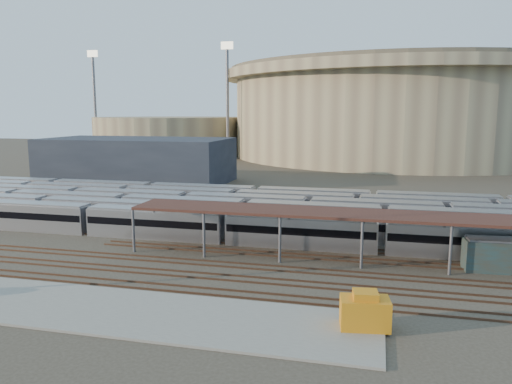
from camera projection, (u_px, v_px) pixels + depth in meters
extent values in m
plane|color=#383026|center=(195.00, 260.00, 54.49)|extent=(420.00, 420.00, 0.00)
cube|color=gray|center=(74.00, 306.00, 41.28)|extent=(50.00, 9.00, 0.20)
cube|color=#AFAEB3|center=(225.00, 228.00, 61.65)|extent=(112.00, 2.90, 3.60)
cube|color=#AFAEB3|center=(302.00, 224.00, 63.57)|extent=(112.00, 2.90, 3.60)
cube|color=#AFAEB3|center=(246.00, 215.00, 69.62)|extent=(112.00, 2.90, 3.60)
cube|color=#AFAEB3|center=(308.00, 212.00, 71.71)|extent=(112.00, 2.90, 3.60)
cube|color=#AFAEB3|center=(235.00, 203.00, 78.61)|extent=(112.00, 2.90, 3.60)
cube|color=#AFAEB3|center=(256.00, 199.00, 82.08)|extent=(112.00, 2.90, 3.60)
cylinder|color=slate|center=(133.00, 231.00, 57.23)|extent=(0.30, 0.30, 5.00)
cylinder|color=slate|center=(154.00, 221.00, 62.41)|extent=(0.30, 0.30, 5.00)
cylinder|color=slate|center=(204.00, 235.00, 55.20)|extent=(0.30, 0.30, 5.00)
cylinder|color=slate|center=(219.00, 225.00, 60.38)|extent=(0.30, 0.30, 5.00)
cylinder|color=slate|center=(280.00, 240.00, 53.17)|extent=(0.30, 0.30, 5.00)
cylinder|color=slate|center=(289.00, 228.00, 58.35)|extent=(0.30, 0.30, 5.00)
cylinder|color=slate|center=(362.00, 245.00, 51.14)|extent=(0.30, 0.30, 5.00)
cylinder|color=slate|center=(364.00, 233.00, 56.32)|extent=(0.30, 0.30, 5.00)
cylinder|color=slate|center=(451.00, 250.00, 49.11)|extent=(0.30, 0.30, 5.00)
cylinder|color=slate|center=(444.00, 237.00, 54.29)|extent=(0.30, 0.30, 5.00)
cube|color=#371D16|center=(405.00, 216.00, 52.29)|extent=(60.00, 6.00, 0.30)
cube|color=#4C3323|center=(189.00, 264.00, 52.80)|extent=(170.00, 0.12, 0.18)
cube|color=#4C3323|center=(195.00, 260.00, 54.24)|extent=(170.00, 0.12, 0.18)
cube|color=#4C3323|center=(174.00, 276.00, 48.97)|extent=(170.00, 0.12, 0.18)
cube|color=#4C3323|center=(180.00, 271.00, 50.40)|extent=(170.00, 0.12, 0.18)
cube|color=#4C3323|center=(157.00, 290.00, 45.13)|extent=(170.00, 0.12, 0.18)
cube|color=#4C3323|center=(164.00, 284.00, 46.57)|extent=(170.00, 0.12, 0.18)
cylinder|color=tan|center=(397.00, 117.00, 180.52)|extent=(116.00, 116.00, 28.00)
cylinder|color=tan|center=(399.00, 74.00, 178.05)|extent=(124.00, 124.00, 3.00)
cylinder|color=brown|center=(399.00, 67.00, 177.70)|extent=(120.00, 120.00, 1.50)
cylinder|color=tan|center=(169.00, 135.00, 192.18)|extent=(56.00, 56.00, 14.00)
cube|color=#1E232D|center=(137.00, 160.00, 114.70)|extent=(42.00, 20.00, 10.00)
cylinder|color=slate|center=(228.00, 106.00, 164.16)|extent=(1.00, 1.00, 36.00)
cube|color=#FFF2CC|center=(227.00, 45.00, 161.10)|extent=(4.00, 0.60, 2.40)
cylinder|color=slate|center=(95.00, 106.00, 186.77)|extent=(1.00, 1.00, 36.00)
cube|color=#FFF2CC|center=(92.00, 54.00, 183.71)|extent=(4.00, 0.60, 2.40)
cylinder|color=slate|center=(309.00, 107.00, 207.34)|extent=(1.00, 1.00, 36.00)
cube|color=#FFF2CC|center=(310.00, 59.00, 204.29)|extent=(4.00, 0.60, 2.40)
cube|color=#C17612|center=(365.00, 313.00, 36.82)|extent=(3.86, 2.72, 2.24)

